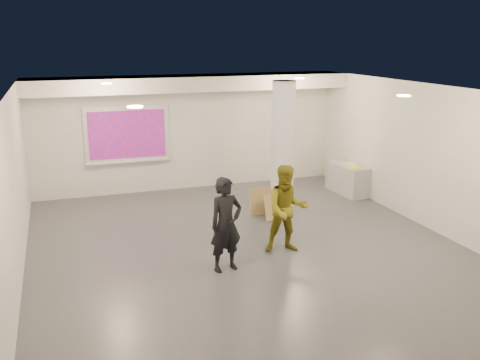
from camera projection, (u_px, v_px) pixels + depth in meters
name	position (u px, v px, depth m)	size (l,w,h in m)	color
floor	(247.00, 248.00, 10.24)	(8.00, 9.00, 0.01)	#35373C
ceiling	(247.00, 90.00, 9.46)	(8.00, 9.00, 0.01)	white
wall_back	(189.00, 132.00, 13.96)	(8.00, 0.01, 3.00)	silver
wall_front	(389.00, 269.00, 5.75)	(8.00, 0.01, 3.00)	silver
wall_left	(13.00, 192.00, 8.59)	(0.01, 9.00, 3.00)	silver
wall_right	(428.00, 157.00, 11.11)	(0.01, 9.00, 3.00)	silver
soffit_band	(193.00, 83.00, 13.11)	(8.00, 1.10, 0.36)	silver
downlight_nw	(107.00, 84.00, 11.05)	(0.22, 0.22, 0.02)	#FAD787
downlight_ne	(300.00, 78.00, 12.44)	(0.22, 0.22, 0.02)	#FAD787
downlight_sw	(135.00, 107.00, 7.40)	(0.22, 0.22, 0.02)	#FAD787
downlight_se	(404.00, 96.00, 8.79)	(0.22, 0.22, 0.02)	#FAD787
column	(283.00, 148.00, 11.97)	(0.52, 0.52, 3.00)	white
projection_screen	(127.00, 135.00, 13.40)	(2.10, 0.13, 1.42)	white
credenza	(348.00, 179.00, 13.74)	(0.54, 1.31, 0.76)	#999B9E
papers_stack	(351.00, 164.00, 13.66)	(0.25, 0.32, 0.02)	white
postit_pad	(355.00, 167.00, 13.33)	(0.25, 0.34, 0.03)	yellow
cardboard_back	(261.00, 201.00, 12.11)	(0.56, 0.05, 0.61)	#9D814D
cardboard_front	(276.00, 207.00, 11.79)	(0.53, 0.05, 0.59)	#9D814D
woman	(226.00, 225.00, 9.09)	(0.60, 0.40, 1.65)	black
man	(287.00, 209.00, 9.90)	(0.81, 0.63, 1.66)	olive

